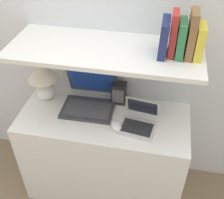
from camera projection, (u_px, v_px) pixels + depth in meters
wall_back at (113, 33)px, 1.82m from camera, size 6.00×0.05×2.40m
desk at (104, 154)px, 2.10m from camera, size 1.13×0.50×0.75m
back_riser at (112, 108)px, 2.16m from camera, size 1.13×0.04×1.20m
shelf at (104, 50)px, 1.62m from camera, size 1.13×0.45×0.03m
table_lamp at (43, 77)px, 1.91m from camera, size 0.20×0.20×0.30m
laptop_large at (89, 99)px, 1.92m from camera, size 0.35×0.33×0.25m
laptop_small at (139, 121)px, 1.78m from camera, size 0.24×0.26×0.17m
computer_mouse at (116, 126)px, 1.77m from camera, size 0.10×0.11×0.04m
router_box at (119, 93)px, 1.95m from camera, size 0.10×0.09×0.15m
book_yellow at (199, 42)px, 1.48m from camera, size 0.04×0.14×0.19m
book_brown at (192, 35)px, 1.46m from camera, size 0.04×0.14×0.26m
book_green at (181, 39)px, 1.49m from camera, size 0.04×0.15×0.20m
book_red at (173, 34)px, 1.48m from camera, size 0.03×0.12×0.24m
book_navy at (164, 37)px, 1.50m from camera, size 0.05×0.18×0.20m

